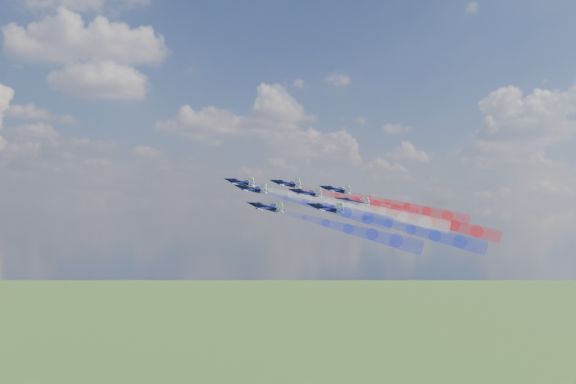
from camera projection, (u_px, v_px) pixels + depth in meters
name	position (u px, v px, depth m)	size (l,w,h in m)	color
jet_lead	(240.00, 183.00, 175.95)	(8.59, 10.74, 2.86)	black
trail_lead	(308.00, 199.00, 166.02)	(3.58, 34.03, 3.58)	white
jet_inner_left	(251.00, 189.00, 164.32)	(8.59, 10.74, 2.86)	black
trail_inner_left	(326.00, 207.00, 154.39)	(3.58, 34.03, 3.58)	#1B2BE5
jet_inner_right	(286.00, 184.00, 179.27)	(8.59, 10.74, 2.86)	black
trail_inner_right	(356.00, 200.00, 169.34)	(3.58, 34.03, 3.58)	red
jet_outer_left	(266.00, 207.00, 150.95)	(8.59, 10.74, 2.86)	black
trail_outer_left	(348.00, 229.00, 141.02)	(3.58, 34.03, 3.58)	#1B2BE5
jet_center_third	(306.00, 193.00, 167.37)	(8.59, 10.74, 2.86)	black
trail_center_third	(382.00, 211.00, 157.44)	(3.58, 34.03, 3.58)	white
jet_outer_right	(336.00, 190.00, 182.36)	(8.59, 10.74, 2.86)	black
trail_outer_right	(407.00, 206.00, 172.43)	(3.58, 34.03, 3.58)	red
jet_rear_left	(326.00, 208.00, 153.50)	(8.59, 10.74, 2.86)	black
trail_rear_left	(411.00, 229.00, 143.57)	(3.58, 34.03, 3.58)	#1B2BE5
jet_rear_right	(353.00, 202.00, 168.51)	(8.59, 10.74, 2.86)	black
trail_rear_right	(432.00, 221.00, 158.58)	(3.58, 34.03, 3.58)	red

